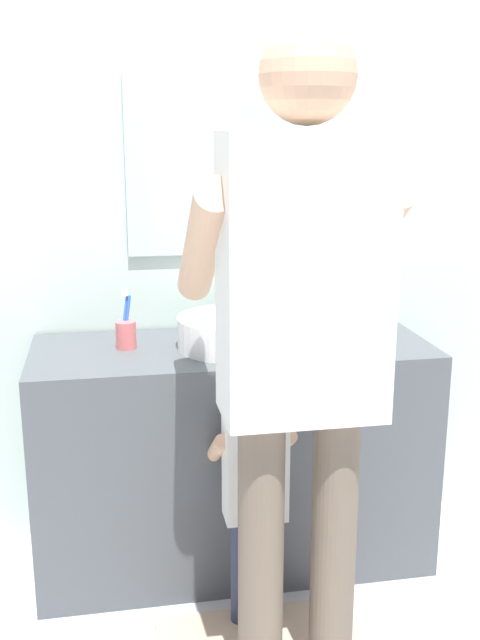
% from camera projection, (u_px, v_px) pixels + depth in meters
% --- Properties ---
extents(ground_plane, '(14.00, 14.00, 0.00)m').
position_uv_depth(ground_plane, '(248.00, 602.00, 2.52)').
color(ground_plane, silver).
extents(back_wall, '(4.40, 0.10, 2.70)m').
position_uv_depth(back_wall, '(217.00, 186.00, 2.77)').
color(back_wall, silver).
rests_on(back_wall, ground).
extents(vanity_cabinet, '(1.39, 0.54, 0.82)m').
position_uv_depth(vanity_cabinet, '(233.00, 454.00, 2.70)').
color(vanity_cabinet, '#4C5156').
rests_on(vanity_cabinet, ground).
extents(sink_basin, '(0.39, 0.39, 0.11)m').
position_uv_depth(sink_basin, '(233.00, 331.00, 2.56)').
color(sink_basin, white).
rests_on(sink_basin, vanity_cabinet).
extents(faucet, '(0.18, 0.14, 0.18)m').
position_uv_depth(faucet, '(223.00, 309.00, 2.78)').
color(faucet, '#B7BABF').
rests_on(faucet, vanity_cabinet).
extents(toothbrush_cup, '(0.07, 0.07, 0.21)m').
position_uv_depth(toothbrush_cup, '(126.00, 333.00, 2.56)').
color(toothbrush_cup, '#D86666').
rests_on(toothbrush_cup, vanity_cabinet).
extents(child_toddler, '(0.26, 0.26, 0.84)m').
position_uv_depth(child_toddler, '(255.00, 482.00, 2.30)').
color(child_toddler, '#2D334C').
rests_on(child_toddler, ground).
extents(adult_parent, '(0.56, 0.58, 1.80)m').
position_uv_depth(adult_parent, '(301.00, 320.00, 1.91)').
color(adult_parent, '#6B5B4C').
rests_on(adult_parent, ground).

